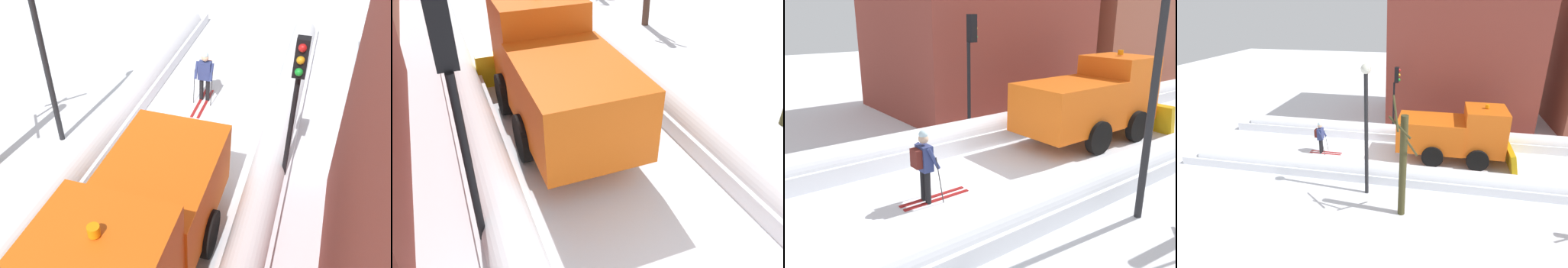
{
  "view_description": "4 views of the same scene",
  "coord_description": "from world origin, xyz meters",
  "views": [
    {
      "loc": [
        -3.25,
        11.0,
        8.2
      ],
      "look_at": [
        -0.66,
        2.56,
        1.6
      ],
      "focal_mm": 40.82,
      "sensor_mm": 36.0,
      "label": 1
    },
    {
      "loc": [
        -2.98,
        -2.72,
        5.57
      ],
      "look_at": [
        -0.88,
        2.63,
        1.74
      ],
      "focal_mm": 36.97,
      "sensor_mm": 36.0,
      "label": 2
    },
    {
      "loc": [
        7.8,
        -5.61,
        4.33
      ],
      "look_at": [
        -0.65,
        0.89,
        1.05
      ],
      "focal_mm": 35.81,
      "sensor_mm": 36.0,
      "label": 3
    },
    {
      "loc": [
        15.7,
        4.66,
        7.75
      ],
      "look_at": [
        -0.41,
        1.34,
        1.09
      ],
      "focal_mm": 29.62,
      "sensor_mm": 36.0,
      "label": 4
    }
  ],
  "objects": [
    {
      "name": "street_lamp",
      "position": [
        3.77,
        1.94,
        3.55
      ],
      "size": [
        0.4,
        0.4,
        5.66
      ],
      "color": "black",
      "rests_on": "ground"
    },
    {
      "name": "plow_truck",
      "position": [
        -0.46,
        5.78,
        1.48
      ],
      "size": [
        3.2,
        5.98,
        3.12
      ],
      "color": "orange",
      "rests_on": "ground"
    },
    {
      "name": "skier",
      "position": [
        0.25,
        -1.46,
        1.0
      ],
      "size": [
        0.62,
        1.8,
        1.81
      ],
      "color": "black",
      "rests_on": "ground"
    },
    {
      "name": "traffic_light_pole",
      "position": [
        -2.91,
        2.24,
        3.05
      ],
      "size": [
        0.28,
        0.42,
        4.35
      ],
      "color": "black",
      "rests_on": "ground"
    }
  ]
}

